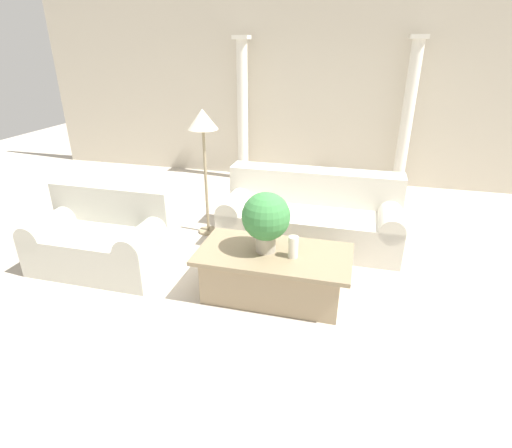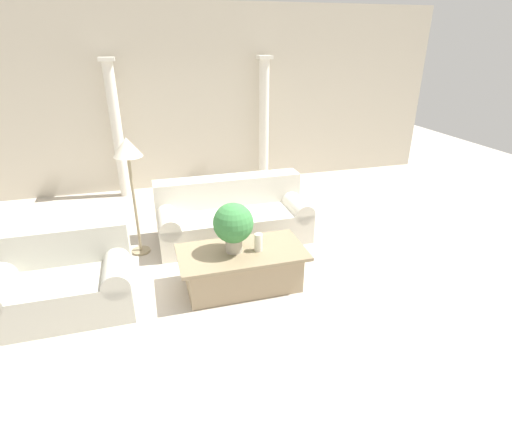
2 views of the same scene
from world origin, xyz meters
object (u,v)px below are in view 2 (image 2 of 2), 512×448
Objects in this scene: loveseat at (63,278)px; potted_plant at (233,224)px; sofa_long at (232,216)px; floor_lamp at (128,157)px; coffee_table at (242,268)px.

loveseat is 2.44× the size of potted_plant.
potted_plant is (-0.27, -1.25, 0.46)m from sofa_long.
loveseat is at bearing -127.80° from floor_lamp.
potted_plant is at bearing -102.01° from sofa_long.
loveseat is 0.90× the size of floor_lamp.
floor_lamp is (0.78, 1.00, 0.98)m from loveseat.
sofa_long is 1.28m from coffee_table.
sofa_long is 1.63m from floor_lamp.
loveseat reaches higher than coffee_table.
loveseat is at bearing -151.83° from sofa_long.
potted_plant is (1.80, -0.14, 0.45)m from loveseat.
coffee_table is (-0.18, -1.26, -0.10)m from sofa_long.
potted_plant reaches higher than sofa_long.
sofa_long and loveseat have the same top height.
sofa_long is 3.67× the size of potted_plant.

